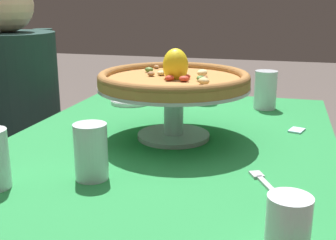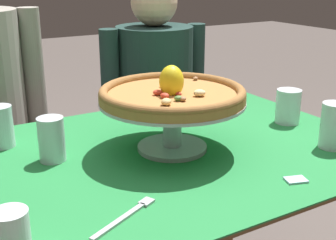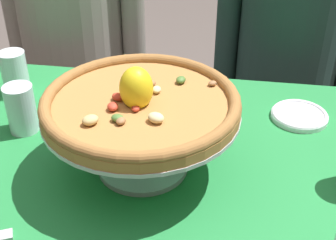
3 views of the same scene
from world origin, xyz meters
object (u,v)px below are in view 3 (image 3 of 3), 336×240
Objects in this scene: side_plate at (299,115)px; diner_left at (76,46)px; pizza at (140,102)px; pizza_stand at (142,129)px; water_glass_side_left at (22,112)px; diner_right at (283,84)px; water_glass_back_left at (15,76)px.

side_plate is 0.90m from diner_left.
side_plate is at bearing -33.26° from diner_left.
diner_left is (-0.40, 0.74, -0.24)m from pizza.
pizza_stand is 0.44m from side_plate.
pizza_stand is 0.33m from water_glass_side_left.
pizza_stand is 0.86m from diner_left.
diner_right is at bearing 89.43° from side_plate.
pizza_stand is 1.01× the size of pizza.
pizza reaches higher than water_glass_back_left.
water_glass_side_left is (0.09, -0.17, -0.00)m from water_glass_back_left.
pizza is 3.35× the size of water_glass_side_left.
diner_left reaches higher than diner_right.
pizza is 0.34m from water_glass_side_left.
pizza is at bearing -144.25° from side_plate.
pizza is 0.49m from water_glass_back_left.
water_glass_side_left is at bearing -81.47° from diner_left.
diner_left is at bearing 118.61° from pizza.
pizza is 0.31× the size of diner_left.
pizza reaches higher than pizza_stand.
side_plate is at bearing 13.23° from water_glass_side_left.
diner_left is 1.11× the size of diner_right.
water_glass_back_left is 1.01× the size of water_glass_side_left.
water_glass_back_left reaches higher than side_plate.
water_glass_side_left is 0.10× the size of diner_right.
diner_right is (0.66, 0.63, -0.21)m from water_glass_side_left.
water_glass_back_left and water_glass_side_left have the same top height.
water_glass_side_left is at bearing -136.28° from diner_right.
diner_left is at bearing 118.65° from pizza_stand.
pizza is 0.34× the size of diner_right.
diner_left reaches higher than water_glass_side_left.
water_glass_side_left is 0.67m from side_plate.
pizza_stand is 3.37× the size of water_glass_side_left.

